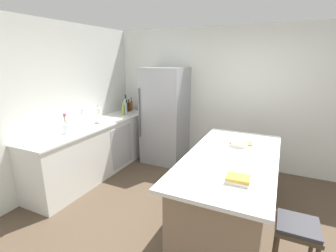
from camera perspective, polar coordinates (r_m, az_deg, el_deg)
name	(u,v)px	position (r m, az deg, el deg)	size (l,w,h in m)	color
ground_plane	(191,231)	(3.26, 5.40, -23.25)	(7.20, 7.20, 0.00)	#4C3D2D
wall_rear	(234,99)	(4.78, 15.10, 6.16)	(6.00, 0.10, 2.60)	silver
wall_left	(38,110)	(4.12, -28.04, 3.42)	(0.10, 6.00, 2.60)	silver
counter_run_left	(97,149)	(4.59, -16.31, -5.12)	(0.64, 2.69, 0.93)	silver
kitchen_island	(229,191)	(3.19, 14.06, -14.46)	(1.02, 2.14, 0.92)	#8E755B
refrigerator	(165,116)	(4.84, -0.68, 2.43)	(0.79, 0.75, 1.87)	#93969B
bar_stool	(296,235)	(2.60, 27.80, -21.63)	(0.36, 0.36, 0.67)	#473828
sink_faucet	(83,117)	(4.29, -19.29, 1.90)	(0.15, 0.05, 0.30)	silver
flower_vase	(66,128)	(3.98, -22.74, -0.41)	(0.09, 0.09, 0.32)	silver
paper_towel_roll	(98,116)	(4.46, -16.01, 2.34)	(0.14, 0.14, 0.31)	gray
vinegar_bottle	(131,105)	(5.40, -8.53, 4.76)	(0.05, 0.05, 0.29)	#994C23
syrup_bottle	(129,107)	(5.32, -9.10, 4.47)	(0.07, 0.07, 0.26)	#5B3319
wine_bottle	(126,105)	(5.24, -9.81, 4.78)	(0.07, 0.07, 0.37)	#19381E
gin_bottle	(124,107)	(5.15, -10.21, 4.28)	(0.08, 0.08, 0.30)	#8CB79E
soda_bottle	(125,108)	(5.02, -9.93, 4.11)	(0.07, 0.07, 0.34)	silver
olive_oil_bottle	(123,110)	(4.95, -10.41, 3.79)	(0.06, 0.06, 0.30)	olive
cookbook_stack	(238,179)	(2.41, 16.03, -11.92)	(0.22, 0.18, 0.06)	silver
mixing_bowl	(239,142)	(3.35, 16.34, -3.71)	(0.22, 0.22, 0.10)	silver
cutting_board	(241,142)	(3.48, 16.72, -3.69)	(0.31, 0.22, 0.02)	#9E7042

